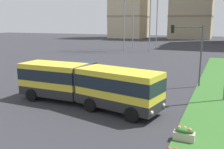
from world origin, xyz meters
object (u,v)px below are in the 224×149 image
at_px(articulated_bus, 86,84).
at_px(car_black_sedan, 86,69).
at_px(flower_planter_3, 184,134).
at_px(traffic_light_far_right, 191,45).

distance_m(articulated_bus, car_black_sedan, 11.21).
xyz_separation_m(articulated_bus, flower_planter_3, (7.78, -3.18, -1.23)).
bearing_deg(flower_planter_3, car_black_sedan, 136.11).
distance_m(car_black_sedan, traffic_light_far_right, 12.43).
bearing_deg(car_black_sedan, articulated_bus, -60.01).
bearing_deg(articulated_bus, car_black_sedan, 119.99).
bearing_deg(flower_planter_3, traffic_light_far_right, 96.31).
bearing_deg(traffic_light_far_right, flower_planter_3, -83.69).
height_order(articulated_bus, flower_planter_3, articulated_bus).
bearing_deg(car_black_sedan, traffic_light_far_right, -0.77).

